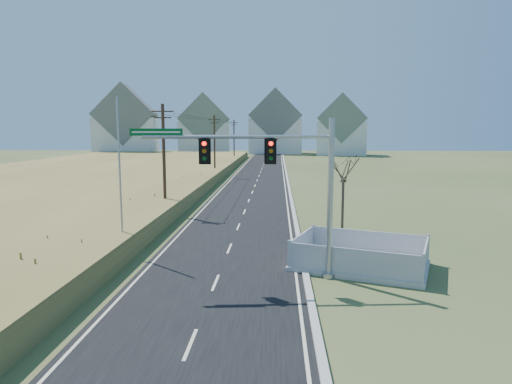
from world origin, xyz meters
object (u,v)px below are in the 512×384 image
(open_sign, at_px, (356,262))
(bare_tree, at_px, (344,167))
(traffic_signal_mast, at_px, (290,182))
(fence_enclosure, at_px, (360,262))
(flagpole, at_px, (121,193))

(open_sign, distance_m, bare_tree, 8.10)
(traffic_signal_mast, bearing_deg, open_sign, 18.98)
(fence_enclosure, distance_m, flagpole, 13.39)
(bare_tree, bearing_deg, flagpole, -159.77)
(traffic_signal_mast, relative_size, open_sign, 14.39)
(open_sign, bearing_deg, bare_tree, 106.51)
(fence_enclosure, bearing_deg, flagpole, -167.78)
(traffic_signal_mast, height_order, fence_enclosure, traffic_signal_mast)
(traffic_signal_mast, height_order, open_sign, traffic_signal_mast)
(traffic_signal_mast, bearing_deg, flagpole, 152.97)
(bare_tree, bearing_deg, traffic_signal_mast, -113.37)
(traffic_signal_mast, distance_m, open_sign, 5.64)
(traffic_signal_mast, xyz_separation_m, bare_tree, (3.65, 8.44, 0.00))
(fence_enclosure, relative_size, flagpole, 0.88)
(flagpole, bearing_deg, fence_enclosure, -8.31)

